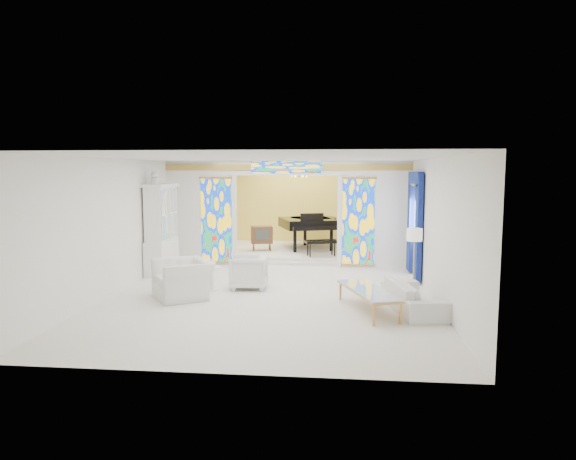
# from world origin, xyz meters

# --- Properties ---
(floor) EXTENTS (12.00, 12.00, 0.00)m
(floor) POSITION_xyz_m (0.00, 0.00, 0.00)
(floor) COLOR white
(floor) RESTS_ON ground
(ceiling) EXTENTS (7.00, 12.00, 0.02)m
(ceiling) POSITION_xyz_m (0.00, 0.00, 3.00)
(ceiling) COLOR silver
(ceiling) RESTS_ON wall_back
(wall_back) EXTENTS (7.00, 0.02, 3.00)m
(wall_back) POSITION_xyz_m (0.00, 6.00, 1.50)
(wall_back) COLOR white
(wall_back) RESTS_ON floor
(wall_front) EXTENTS (7.00, 0.02, 3.00)m
(wall_front) POSITION_xyz_m (0.00, -6.00, 1.50)
(wall_front) COLOR white
(wall_front) RESTS_ON floor
(wall_left) EXTENTS (0.02, 12.00, 3.00)m
(wall_left) POSITION_xyz_m (-3.50, 0.00, 1.50)
(wall_left) COLOR white
(wall_left) RESTS_ON floor
(wall_right) EXTENTS (0.02, 12.00, 3.00)m
(wall_right) POSITION_xyz_m (3.50, 0.00, 1.50)
(wall_right) COLOR white
(wall_right) RESTS_ON floor
(partition_wall) EXTENTS (7.00, 0.22, 3.00)m
(partition_wall) POSITION_xyz_m (0.00, 2.00, 1.65)
(partition_wall) COLOR white
(partition_wall) RESTS_ON floor
(stained_glass_left) EXTENTS (0.90, 0.04, 2.40)m
(stained_glass_left) POSITION_xyz_m (-2.03, 1.89, 1.30)
(stained_glass_left) COLOR gold
(stained_glass_left) RESTS_ON partition_wall
(stained_glass_right) EXTENTS (0.90, 0.04, 2.40)m
(stained_glass_right) POSITION_xyz_m (2.03, 1.89, 1.30)
(stained_glass_right) COLOR gold
(stained_glass_right) RESTS_ON partition_wall
(stained_glass_transom) EXTENTS (2.00, 0.04, 0.34)m
(stained_glass_transom) POSITION_xyz_m (0.00, 1.89, 2.82)
(stained_glass_transom) COLOR gold
(stained_glass_transom) RESTS_ON partition_wall
(alcove_platform) EXTENTS (6.80, 3.80, 0.18)m
(alcove_platform) POSITION_xyz_m (0.00, 4.10, 0.09)
(alcove_platform) COLOR white
(alcove_platform) RESTS_ON floor
(gold_curtain_back) EXTENTS (6.70, 0.10, 2.90)m
(gold_curtain_back) POSITION_xyz_m (0.00, 5.88, 1.50)
(gold_curtain_back) COLOR gold
(gold_curtain_back) RESTS_ON wall_back
(chandelier) EXTENTS (0.48, 0.48, 0.30)m
(chandelier) POSITION_xyz_m (0.20, 4.00, 2.55)
(chandelier) COLOR #C28E44
(chandelier) RESTS_ON ceiling
(blue_drapes) EXTENTS (0.14, 1.85, 2.65)m
(blue_drapes) POSITION_xyz_m (3.40, 0.70, 1.58)
(blue_drapes) COLOR navy
(blue_drapes) RESTS_ON wall_right
(china_cabinet) EXTENTS (0.56, 1.46, 2.72)m
(china_cabinet) POSITION_xyz_m (-3.22, 0.60, 1.17)
(china_cabinet) COLOR white
(china_cabinet) RESTS_ON floor
(armchair_left) EXTENTS (1.59, 1.64, 0.81)m
(armchair_left) POSITION_xyz_m (-1.86, -1.96, 0.40)
(armchair_left) COLOR white
(armchair_left) RESTS_ON floor
(armchair_right) EXTENTS (0.89, 0.87, 0.77)m
(armchair_right) POSITION_xyz_m (-0.60, -0.96, 0.39)
(armchair_right) COLOR white
(armchair_right) RESTS_ON floor
(sofa) EXTENTS (1.12, 2.11, 0.58)m
(sofa) POSITION_xyz_m (2.95, -2.53, 0.29)
(sofa) COLOR silver
(sofa) RESTS_ON floor
(side_table) EXTENTS (0.57, 0.57, 0.54)m
(side_table) POSITION_xyz_m (-1.40, -1.24, 0.36)
(side_table) COLOR white
(side_table) RESTS_ON floor
(vase) EXTENTS (0.23, 0.23, 0.20)m
(vase) POSITION_xyz_m (-1.40, -1.24, 0.64)
(vase) COLOR silver
(vase) RESTS_ON side_table
(coffee_table) EXTENTS (1.20, 2.06, 0.44)m
(coffee_table) POSITION_xyz_m (2.06, -2.68, 0.40)
(coffee_table) COLOR silver
(coffee_table) RESTS_ON floor
(floor_lamp) EXTENTS (0.45, 0.45, 1.44)m
(floor_lamp) POSITION_xyz_m (3.18, -0.90, 1.23)
(floor_lamp) COLOR #C28E44
(floor_lamp) RESTS_ON floor
(grand_piano) EXTENTS (2.20, 3.34, 1.20)m
(grand_piano) POSITION_xyz_m (0.55, 4.35, 0.99)
(grand_piano) COLOR black
(grand_piano) RESTS_ON alcove_platform
(tv_console) EXTENTS (0.76, 0.60, 0.78)m
(tv_console) POSITION_xyz_m (-0.97, 3.54, 0.69)
(tv_console) COLOR brown
(tv_console) RESTS_ON alcove_platform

